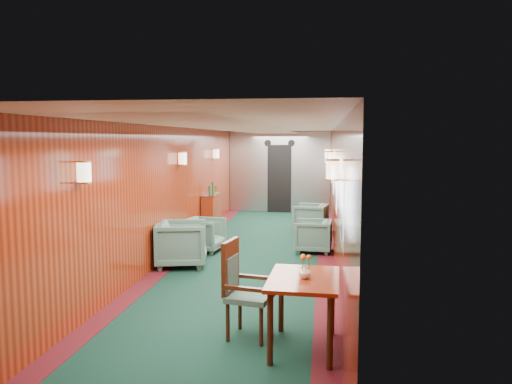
# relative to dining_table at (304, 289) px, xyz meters

# --- Properties ---
(room) EXTENTS (12.00, 12.10, 2.40)m
(room) POSITION_rel_dining_table_xyz_m (-1.10, 3.81, 1.00)
(room) COLOR black
(room) RESTS_ON ground
(bulkhead) EXTENTS (2.98, 0.17, 2.39)m
(bulkhead) POSITION_rel_dining_table_xyz_m (-1.10, 9.72, 0.55)
(bulkhead) COLOR #B0B1B7
(bulkhead) RESTS_ON ground
(windows_right) EXTENTS (0.02, 8.60, 0.80)m
(windows_right) POSITION_rel_dining_table_xyz_m (0.39, 4.06, 0.81)
(windows_right) COLOR silver
(windows_right) RESTS_ON ground
(wall_sconces) EXTENTS (2.97, 7.97, 0.25)m
(wall_sconces) POSITION_rel_dining_table_xyz_m (-1.10, 4.38, 1.15)
(wall_sconces) COLOR beige
(wall_sconces) RESTS_ON ground
(dining_table) EXTENTS (0.75, 1.04, 0.76)m
(dining_table) POSITION_rel_dining_table_xyz_m (0.00, 0.00, 0.00)
(dining_table) COLOR maroon
(dining_table) RESTS_ON ground
(side_chair) EXTENTS (0.56, 0.58, 1.07)m
(side_chair) POSITION_rel_dining_table_xyz_m (-0.69, 0.25, -0.06)
(side_chair) COLOR #1B3F38
(side_chair) RESTS_ON ground
(credenza) EXTENTS (0.31, 0.98, 1.15)m
(credenza) POSITION_rel_dining_table_xyz_m (-2.44, 6.50, -0.19)
(credenza) COLOR maroon
(credenza) RESTS_ON ground
(flower_vase) EXTENTS (0.14, 0.14, 0.14)m
(flower_vase) POSITION_rel_dining_table_xyz_m (0.01, -0.03, 0.19)
(flower_vase) COLOR silver
(flower_vase) RESTS_ON dining_table
(armchair_left_near) EXTENTS (1.02, 1.00, 0.78)m
(armchair_left_near) POSITION_rel_dining_table_xyz_m (-2.20, 3.13, -0.25)
(armchair_left_near) COLOR #1B3F38
(armchair_left_near) RESTS_ON ground
(armchair_left_far) EXTENTS (0.81, 0.79, 0.65)m
(armchair_left_far) POSITION_rel_dining_table_xyz_m (-2.09, 4.29, -0.32)
(armchair_left_far) COLOR #1B3F38
(armchair_left_far) RESTS_ON ground
(armchair_right_near) EXTENTS (0.73, 0.72, 0.63)m
(armchair_right_near) POSITION_rel_dining_table_xyz_m (0.00, 4.50, -0.33)
(armchair_right_near) COLOR #1B3F38
(armchair_right_near) RESTS_ON ground
(armchair_right_far) EXTENTS (0.86, 0.84, 0.67)m
(armchair_right_far) POSITION_rel_dining_table_xyz_m (-0.10, 6.53, -0.30)
(armchair_right_far) COLOR #1B3F38
(armchair_right_far) RESTS_ON ground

